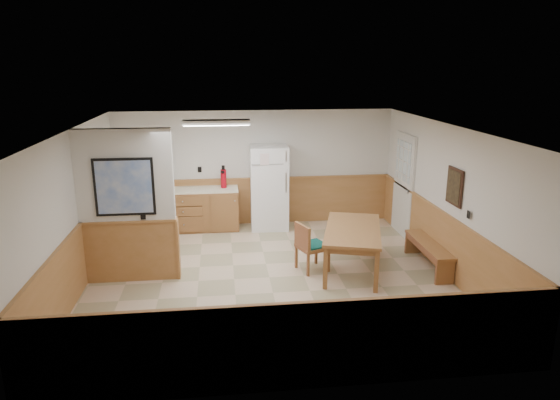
{
  "coord_description": "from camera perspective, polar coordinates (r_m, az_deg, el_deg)",
  "views": [
    {
      "loc": [
        -0.75,
        -7.67,
        3.46
      ],
      "look_at": [
        0.23,
        0.4,
        1.23
      ],
      "focal_mm": 32.0,
      "sensor_mm": 36.0,
      "label": 1
    }
  ],
  "objects": [
    {
      "name": "back_wall",
      "position": [
        10.92,
        -2.85,
        3.67
      ],
      "size": [
        6.0,
        0.02,
        2.5
      ],
      "primitive_type": "cube",
      "color": "silver",
      "rests_on": "ground"
    },
    {
      "name": "kitchen_counter",
      "position": [
        10.79,
        -9.08,
        -0.98
      ],
      "size": [
        2.2,
        0.61,
        1.0
      ],
      "color": "brown",
      "rests_on": "ground"
    },
    {
      "name": "wainscot_back",
      "position": [
        11.08,
        -2.79,
        -0.15
      ],
      "size": [
        6.0,
        0.04,
        1.0
      ],
      "primitive_type": "cube",
      "color": "#B07746",
      "rests_on": "ground"
    },
    {
      "name": "ground",
      "position": [
        8.45,
        -1.24,
        -8.83
      ],
      "size": [
        6.0,
        6.0,
        0.0
      ],
      "primitive_type": "plane",
      "color": "beige",
      "rests_on": "ground"
    },
    {
      "name": "fluorescent_fixture",
      "position": [
        9.03,
        -7.29,
        8.79
      ],
      "size": [
        1.2,
        0.3,
        0.09
      ],
      "color": "silver",
      "rests_on": "ceiling"
    },
    {
      "name": "kitchen_window",
      "position": [
        10.9,
        -13.98,
        4.82
      ],
      "size": [
        0.8,
        0.04,
        1.0
      ],
      "color": "silver",
      "rests_on": "back_wall"
    },
    {
      "name": "dining_bench",
      "position": [
        9.09,
        16.61,
        -5.39
      ],
      "size": [
        0.35,
        1.5,
        0.45
      ],
      "rotation": [
        0.0,
        0.0,
        -0.01
      ],
      "color": "olive",
      "rests_on": "ground"
    },
    {
      "name": "dining_table",
      "position": [
        8.61,
        8.33,
        -3.8
      ],
      "size": [
        1.39,
        2.0,
        0.75
      ],
      "rotation": [
        0.0,
        0.0,
        -0.28
      ],
      "color": "olive",
      "rests_on": "ground"
    },
    {
      "name": "partition_wall",
      "position": [
        8.31,
        -17.06,
        -0.89
      ],
      "size": [
        1.5,
        0.2,
        2.5
      ],
      "color": "silver",
      "rests_on": "ground"
    },
    {
      "name": "ceiling",
      "position": [
        7.77,
        -1.35,
        8.25
      ],
      "size": [
        6.0,
        6.0,
        0.02
      ],
      "primitive_type": "cube",
      "color": "silver",
      "rests_on": "back_wall"
    },
    {
      "name": "wall_painting",
      "position": [
        8.47,
        19.31,
        1.45
      ],
      "size": [
        0.04,
        0.5,
        0.6
      ],
      "color": "#321D14",
      "rests_on": "right_wall"
    },
    {
      "name": "soap_bottle",
      "position": [
        10.73,
        -13.75,
        1.74
      ],
      "size": [
        0.08,
        0.08,
        0.23
      ],
      "primitive_type": "cylinder",
      "rotation": [
        0.0,
        0.0,
        0.05
      ],
      "color": "green",
      "rests_on": "kitchen_counter"
    },
    {
      "name": "left_wall",
      "position": [
        8.29,
        -22.39,
        -1.29
      ],
      "size": [
        0.02,
        6.0,
        2.5
      ],
      "primitive_type": "cube",
      "color": "silver",
      "rests_on": "ground"
    },
    {
      "name": "wainscot_left",
      "position": [
        8.52,
        -21.75,
        -6.13
      ],
      "size": [
        0.04,
        6.0,
        1.0
      ],
      "primitive_type": "cube",
      "color": "#B07746",
      "rests_on": "ground"
    },
    {
      "name": "fire_extinguisher",
      "position": [
        10.64,
        -6.47,
        2.52
      ],
      "size": [
        0.14,
        0.14,
        0.48
      ],
      "rotation": [
        0.0,
        0.0,
        0.21
      ],
      "color": "#AB0918",
      "rests_on": "kitchen_counter"
    },
    {
      "name": "refrigerator",
      "position": [
        10.66,
        -1.25,
        1.45
      ],
      "size": [
        0.82,
        0.73,
        1.79
      ],
      "rotation": [
        0.0,
        0.0,
        -0.04
      ],
      "color": "white",
      "rests_on": "ground"
    },
    {
      "name": "exterior_door",
      "position": [
        10.54,
        13.91,
        1.7
      ],
      "size": [
        0.07,
        1.02,
        2.15
      ],
      "color": "silver",
      "rests_on": "ground"
    },
    {
      "name": "wainscot_right",
      "position": [
        9.03,
        17.98,
        -4.57
      ],
      "size": [
        0.04,
        6.0,
        1.0
      ],
      "primitive_type": "cube",
      "color": "#B07746",
      "rests_on": "ground"
    },
    {
      "name": "dining_chair",
      "position": [
        8.53,
        3.22,
        -5.01
      ],
      "size": [
        0.76,
        0.64,
        0.85
      ],
      "rotation": [
        0.0,
        0.0,
        0.36
      ],
      "color": "olive",
      "rests_on": "ground"
    },
    {
      "name": "right_wall",
      "position": [
        8.82,
        18.5,
        0.03
      ],
      "size": [
        0.02,
        6.0,
        2.5
      ],
      "primitive_type": "cube",
      "color": "silver",
      "rests_on": "ground"
    }
  ]
}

